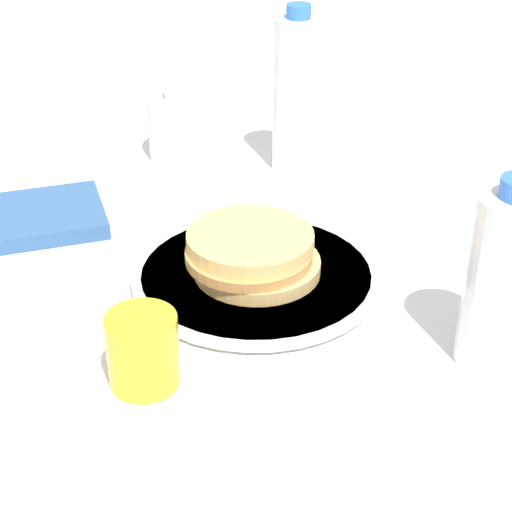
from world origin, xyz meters
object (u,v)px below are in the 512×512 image
Objects in this scene: juice_glass at (143,351)px; water_bottle_near at (297,95)px; cream_jug at (188,125)px; plate at (256,276)px; water_bottle_far at (504,280)px; pancake_stack at (252,253)px.

water_bottle_near reaches higher than juice_glass.
cream_jug is at bearing 170.44° from water_bottle_near.
plate is 2.40× the size of cream_jug.
water_bottle_near is 1.19× the size of water_bottle_far.
water_bottle_near is at bearing -9.56° from cream_jug.
cream_jug reaches higher than juice_glass.
pancake_stack is (-0.00, 0.00, 0.03)m from plate.
cream_jug is at bearing 110.19° from plate.
water_bottle_far is (0.21, -0.42, -0.02)m from water_bottle_near.
juice_glass is at bearing -86.63° from cream_jug.
water_bottle_near is 0.47m from water_bottle_far.
pancake_stack reaches higher than plate.
cream_jug reaches higher than plate.
juice_glass is at bearing -104.30° from water_bottle_near.
cream_jug is (-0.12, 0.33, 0.04)m from plate.
cream_jug is 0.50× the size of water_bottle_near.
juice_glass is at bearing -116.50° from plate.
water_bottle_far reaches higher than juice_glass.
plate is at bearing 63.50° from juice_glass.
juice_glass is (-0.09, -0.18, 0.03)m from plate.
plate is 0.35m from cream_jug.
water_bottle_far is at bearing -27.19° from plate.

